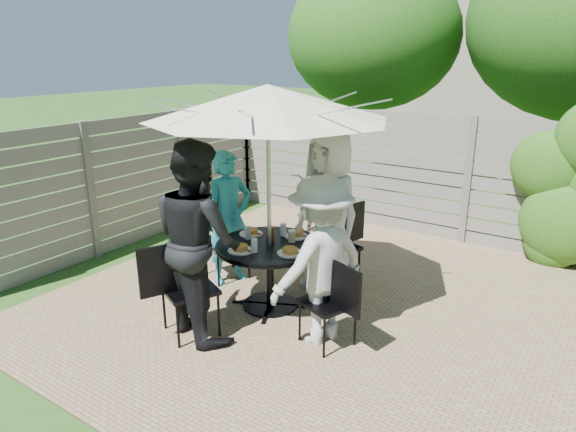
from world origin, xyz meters
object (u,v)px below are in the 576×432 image
Objects in this scene: chair_front at (189,307)px; coffee_cup at (292,237)px; glass_left at (248,233)px; glass_front at (254,246)px; person_right at (320,261)px; plate_left at (251,232)px; person_front at (198,240)px; chair_left at (225,255)px; umbrella at (268,102)px; glass_back at (283,230)px; plate_right at (290,252)px; person_back at (329,212)px; plate_front at (241,249)px; bicycle at (318,196)px; chair_right at (328,320)px; patio_table at (270,263)px; chair_back at (336,262)px; person_left at (229,218)px; syrup_jug at (270,234)px; plate_back at (296,234)px.

coffee_cup is at bearing 1.29° from chair_front.
glass_left and glass_front have the same top height.
person_right is 6.33× the size of plate_left.
chair_front is at bearing 89.24° from person_front.
person_front is at bearing -45.00° from person_right.
chair_left reaches higher than chair_front.
umbrella is at bearing -90.00° from person_front.
person_front is 13.90× the size of glass_back.
plate_right is at bearing -19.29° from umbrella.
glass_left is at bearing -105.52° from person_back.
glass_back is at bearing 80.32° from plate_front.
chair_right is at bearing -71.22° from bicycle.
patio_table is at bearing 1.97° from chair_right.
chair_back is 6.94× the size of glass_back.
chair_right reaches higher than plate_left.
person_left reaches higher than chair_left.
person_back is at bearing 60.29° from glass_back.
bicycle is at bearing 110.20° from syrup_jug.
glass_left is (-1.06, 0.26, -0.01)m from person_right.
plate_left is 1.86× the size of glass_back.
syrup_jug is (-0.05, 0.35, 0.01)m from glass_front.
coffee_cup reaches higher than plate_back.
chair_back is at bearing 70.75° from patio_table.
plate_left is at bearing 131.53° from glass_front.
person_back is 1.20m from plate_front.
chair_right is at bearing 89.78° from person_right.
person_left reaches higher than glass_left.
chair_right reaches higher than plate_right.
umbrella is at bearing -153.43° from patio_table.
glass_front is at bearing -2.39° from chair_front.
person_front is at bearing -105.39° from syrup_jug.
coffee_cup is (-0.62, 0.45, -0.02)m from person_right.
person_left is at bearing -90.00° from person_right.
person_left is 1.87m from chair_right.
plate_back is (0.12, 0.34, 0.25)m from patio_table.
patio_table is at bearing -2.76° from chair_back.
person_left is 0.93× the size of bicycle.
glass_left is at bearing -161.48° from syrup_jug.
chair_front is (0.46, -1.19, -0.51)m from person_left.
plate_left is (0.44, -0.16, -0.04)m from person_left.
plate_back is at bearing 115.71° from plate_right.
chair_right is at bearing -139.32° from person_front.
chair_left reaches higher than chair_back.
plate_front is 1.86× the size of glass_back.
chair_back reaches higher than chair_right.
umbrella reaches higher than coffee_cup.
umbrella reaches higher than plate_front.
person_left is at bearing 160.71° from plate_left.
umbrella is 22.44× the size of glass_back.
person_front reaches higher than chair_back.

